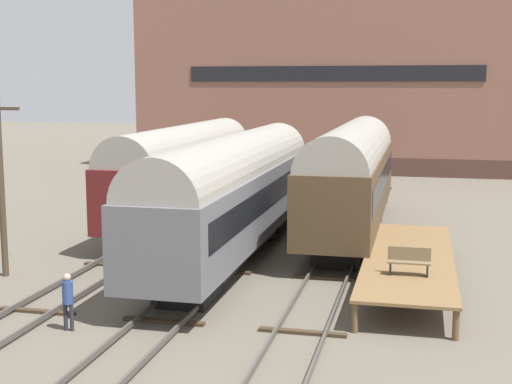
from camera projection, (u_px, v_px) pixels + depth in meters
name	position (u px, v px, depth m)	size (l,w,h in m)	color
ground_plane	(194.00, 295.00, 24.65)	(200.00, 200.00, 0.00)	#60594C
track_left	(80.00, 283.00, 25.59)	(2.60, 60.00, 0.26)	#4C4742
track_middle	(194.00, 291.00, 24.63)	(2.60, 60.00, 0.26)	#4C4742
track_right	(317.00, 299.00, 23.67)	(2.60, 60.00, 0.26)	#4C4742
train_car_brown	(352.00, 172.00, 33.94)	(3.08, 17.04, 5.37)	black
train_car_maroon	(184.00, 169.00, 36.40)	(2.96, 16.12, 5.15)	black
train_car_grey	(235.00, 188.00, 29.56)	(3.04, 18.98, 5.16)	black
station_platform	(409.00, 258.00, 26.01)	(3.17, 11.81, 1.00)	brown
bench	(409.00, 260.00, 23.42)	(1.40, 0.40, 0.91)	brown
person_worker	(68.00, 296.00, 20.93)	(0.32, 0.32, 1.74)	#282833
utility_pole	(1.00, 178.00, 26.52)	(1.80, 0.24, 7.20)	#473828
warehouse_building	(340.00, 83.00, 61.46)	(33.18, 11.19, 14.57)	#4F342A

